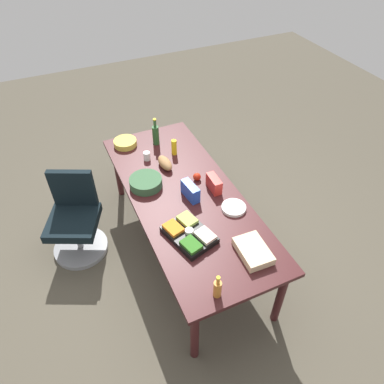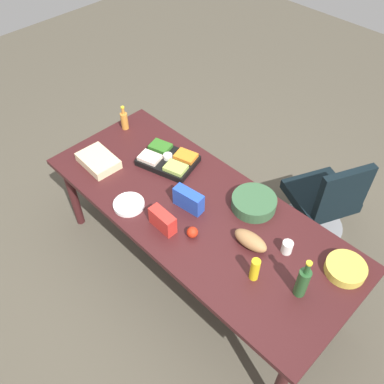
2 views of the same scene
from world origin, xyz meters
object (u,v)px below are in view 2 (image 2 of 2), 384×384
object	(u,v)px
chip_bag_red	(163,220)
paper_cup	(287,247)
chip_bowl	(346,269)
wine_bottle	(303,282)
salad_bowl	(254,203)
office_chair	(321,206)
apple_red	(192,232)
veggie_tray	(168,160)
chip_bag_blue	(189,200)
mustard_bottle	(255,269)
conference_table	(197,215)
dressing_bottle	(124,120)
paper_plate_stack	(129,204)
bread_loaf	(251,240)
sheet_cake	(98,161)

from	to	relation	value
chip_bag_red	paper_cup	size ratio (longest dim) A/B	2.22
chip_bowl	wine_bottle	distance (m)	0.35
salad_bowl	paper_cup	bearing A→B (deg)	159.57
wine_bottle	office_chair	bearing A→B (deg)	-67.94
office_chair	apple_red	xyz separation A→B (m)	(0.31, 1.20, 0.45)
apple_red	veggie_tray	xyz separation A→B (m)	(0.64, -0.37, -0.00)
veggie_tray	salad_bowl	xyz separation A→B (m)	(-0.76, -0.12, 0.01)
chip_bag_blue	mustard_bottle	world-z (taller)	mustard_bottle
conference_table	paper_cup	size ratio (longest dim) A/B	26.32
conference_table	mustard_bottle	size ratio (longest dim) A/B	13.82
paper_cup	chip_bowl	bearing A→B (deg)	-158.90
chip_bowl	chip_bag_red	bearing A→B (deg)	28.11
wine_bottle	salad_bowl	bearing A→B (deg)	-28.17
conference_table	chip_bowl	world-z (taller)	chip_bowl
paper_cup	dressing_bottle	distance (m)	1.73
mustard_bottle	chip_bag_red	world-z (taller)	mustard_bottle
paper_plate_stack	chip_bag_red	bearing A→B (deg)	-171.97
conference_table	chip_bag_red	world-z (taller)	chip_bag_red
mustard_bottle	dressing_bottle	xyz separation A→B (m)	(1.70, -0.36, -0.00)
conference_table	chip_bag_blue	size ratio (longest dim) A/B	10.77
chip_bag_blue	bread_loaf	distance (m)	0.52
wine_bottle	salad_bowl	size ratio (longest dim) A/B	1.00
mustard_bottle	veggie_tray	distance (m)	1.17
apple_red	chip_bag_blue	bearing A→B (deg)	-38.79
paper_plate_stack	paper_cup	world-z (taller)	paper_cup
conference_table	salad_bowl	bearing A→B (deg)	-132.83
conference_table	chip_bowl	xyz separation A→B (m)	(-1.00, -0.28, 0.10)
chip_bag_blue	bread_loaf	xyz separation A→B (m)	(-0.51, -0.05, -0.02)
mustard_bottle	wine_bottle	world-z (taller)	wine_bottle
salad_bowl	mustard_bottle	bearing A→B (deg)	129.51
paper_cup	paper_plate_stack	bearing A→B (deg)	24.89
salad_bowl	paper_plate_stack	bearing A→B (deg)	44.70
sheet_cake	chip_bowl	world-z (taller)	sheet_cake
veggie_tray	paper_cup	world-z (taller)	paper_cup
chip_bag_red	wine_bottle	bearing A→B (deg)	-165.62
veggie_tray	sheet_cake	bearing A→B (deg)	46.53
chip_bag_red	veggie_tray	distance (m)	0.64
salad_bowl	dressing_bottle	size ratio (longest dim) A/B	1.44
veggie_tray	paper_cup	distance (m)	1.15
bread_loaf	chip_bowl	bearing A→B (deg)	-154.28
paper_cup	salad_bowl	world-z (taller)	paper_cup
conference_table	veggie_tray	distance (m)	0.53
chip_bag_red	chip_bowl	bearing A→B (deg)	-151.89
paper_cup	salad_bowl	bearing A→B (deg)	-20.43
sheet_cake	bread_loaf	xyz separation A→B (m)	(-1.32, -0.24, 0.02)
apple_red	sheet_cake	world-z (taller)	apple_red
conference_table	paper_plate_stack	world-z (taller)	paper_plate_stack
conference_table	paper_plate_stack	bearing A→B (deg)	42.66
sheet_cake	chip_bag_red	bearing A→B (deg)	175.53
bread_loaf	conference_table	bearing A→B (deg)	2.13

